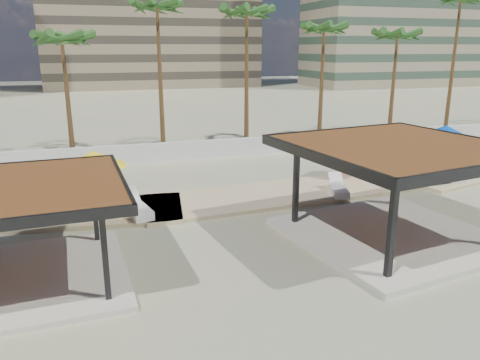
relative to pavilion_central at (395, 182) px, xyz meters
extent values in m
plane|color=tan|center=(-2.98, -0.65, -2.22)|extent=(200.00, 200.00, 0.00)
cube|color=#C6B284|center=(-0.98, 6.35, -2.16)|extent=(16.24, 5.11, 0.24)
cube|color=silver|center=(-2.98, 15.35, -1.62)|extent=(56.00, 0.30, 1.20)
cube|color=#847259|center=(1.02, 77.35, 11.78)|extent=(38.00, 16.00, 28.00)
cube|color=beige|center=(0.00, 0.00, -2.12)|extent=(7.98, 7.98, 0.21)
cube|color=black|center=(-2.22, -3.02, -0.42)|extent=(0.22, 0.22, 3.18)
cube|color=black|center=(-3.02, 2.22, -0.42)|extent=(0.22, 0.22, 3.18)
cube|color=black|center=(2.22, 3.02, -0.42)|extent=(0.22, 0.22, 3.18)
cube|color=brown|center=(0.00, 0.00, 1.32)|extent=(8.22, 8.22, 0.30)
cube|color=black|center=(-0.55, 3.56, 1.32)|extent=(7.25, 1.24, 0.36)
cube|color=black|center=(-3.56, -0.55, 1.32)|extent=(1.24, 7.25, 0.36)
cube|color=black|center=(3.56, 0.55, 1.32)|extent=(1.24, 7.25, 0.36)
cube|color=beige|center=(-12.93, 0.40, -2.13)|extent=(6.25, 6.25, 0.18)
cube|color=black|center=(-10.56, -1.75, -0.68)|extent=(0.17, 0.17, 2.71)
cube|color=black|center=(-10.78, 2.77, -0.68)|extent=(0.17, 0.17, 2.71)
cube|color=brown|center=(-12.93, 0.40, 0.80)|extent=(6.44, 6.44, 0.25)
cube|color=black|center=(-12.78, -2.67, 0.80)|extent=(6.24, 0.41, 0.31)
cube|color=black|center=(-13.07, 3.47, 0.80)|extent=(6.24, 0.41, 0.31)
cube|color=black|center=(-9.85, 0.55, 0.80)|extent=(0.41, 6.24, 0.31)
cylinder|color=beige|center=(-10.67, 6.59, -1.98)|extent=(0.50, 0.50, 0.12)
cylinder|color=#262628|center=(-10.67, 6.59, -0.84)|extent=(0.07, 0.07, 2.40)
cone|color=yellow|center=(-10.67, 6.59, 0.19)|extent=(3.73, 3.73, 0.70)
cylinder|color=beige|center=(3.26, 7.73, -1.98)|extent=(0.48, 0.48, 0.12)
cylinder|color=#262628|center=(3.26, 7.73, -0.89)|extent=(0.07, 0.07, 2.30)
cone|color=red|center=(3.26, 7.73, 0.10)|extent=(3.54, 3.54, 0.67)
cylinder|color=beige|center=(8.43, 7.26, -1.98)|extent=(0.52, 0.52, 0.12)
cylinder|color=#262628|center=(8.43, 7.26, -0.80)|extent=(0.07, 0.07, 2.48)
cone|color=#0144B6|center=(8.43, 7.26, 0.27)|extent=(3.90, 3.90, 0.72)
cube|color=silver|center=(-9.09, 5.15, -1.88)|extent=(1.27, 2.39, 0.32)
cube|color=silver|center=(-9.09, 5.15, -1.69)|extent=(1.27, 2.39, 0.07)
cube|color=silver|center=(-9.29, 6.02, -1.42)|extent=(0.90, 0.93, 0.58)
cube|color=silver|center=(0.60, 5.15, -1.90)|extent=(1.29, 2.14, 0.28)
cube|color=silver|center=(0.60, 5.15, -1.73)|extent=(1.29, 2.14, 0.06)
cube|color=silver|center=(0.83, 5.91, -1.49)|extent=(0.85, 0.87, 0.51)
cube|color=silver|center=(10.80, 6.86, -1.49)|extent=(0.93, 0.94, 0.51)
cube|color=silver|center=(8.16, 5.56, -1.89)|extent=(1.99, 2.08, 0.30)
cube|color=silver|center=(8.16, 5.56, -1.71)|extent=(1.99, 2.08, 0.06)
cube|color=silver|center=(8.72, 6.17, -1.46)|extent=(1.02, 1.02, 0.54)
cone|color=brown|center=(-11.98, 17.45, 1.67)|extent=(0.36, 0.36, 7.78)
ellipsoid|color=#26551E|center=(-11.98, 17.45, 5.31)|extent=(3.00, 3.00, 1.80)
cone|color=brown|center=(-5.98, 18.25, 2.71)|extent=(0.36, 0.36, 9.86)
ellipsoid|color=#26551E|center=(-5.98, 18.25, 7.39)|extent=(3.00, 3.00, 1.80)
cone|color=brown|center=(0.02, 17.75, 2.56)|extent=(0.36, 0.36, 9.57)
ellipsoid|color=#26551E|center=(0.02, 17.75, 7.10)|extent=(3.00, 3.00, 1.80)
cone|color=brown|center=(6.02, 17.95, 2.07)|extent=(0.36, 0.36, 8.59)
ellipsoid|color=#26551E|center=(6.02, 17.95, 6.11)|extent=(3.00, 3.00, 1.80)
cone|color=brown|center=(12.02, 17.55, 1.87)|extent=(0.36, 0.36, 8.18)
ellipsoid|color=#26551E|center=(12.02, 17.55, 5.71)|extent=(3.00, 3.00, 1.80)
cone|color=brown|center=(18.02, 18.15, 3.27)|extent=(0.36, 0.36, 10.98)
ellipsoid|color=#26551E|center=(18.02, 18.15, 8.51)|extent=(3.00, 3.00, 1.80)
camera|label=1|loc=(-10.57, -14.21, 4.83)|focal=35.00mm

